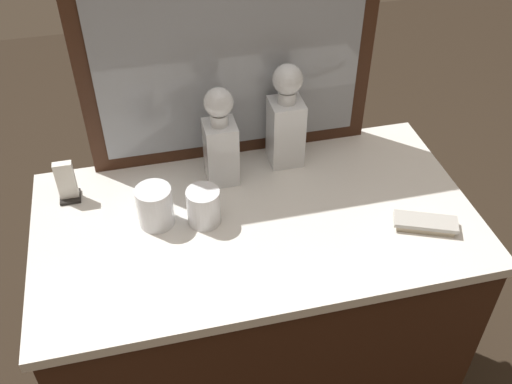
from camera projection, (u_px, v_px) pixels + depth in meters
dresser at (256, 324)px, 1.68m from camera, size 1.06×0.59×0.85m
dresser_mirror at (229, 37)px, 1.39m from camera, size 0.74×0.03×0.67m
crystal_decanter_far_left at (221, 145)px, 1.45m from camera, size 0.08×0.08×0.27m
crystal_decanter_rear at (286, 125)px, 1.50m from camera, size 0.08×0.08×0.28m
crystal_tumbler_rear at (155, 208)px, 1.36m from camera, size 0.08×0.08×0.10m
crystal_tumbler_front at (204, 208)px, 1.37m from camera, size 0.08×0.08×0.09m
silver_brush_front at (425, 224)px, 1.37m from camera, size 0.16×0.11×0.02m
napkin_holder at (67, 184)px, 1.43m from camera, size 0.05×0.05×0.11m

